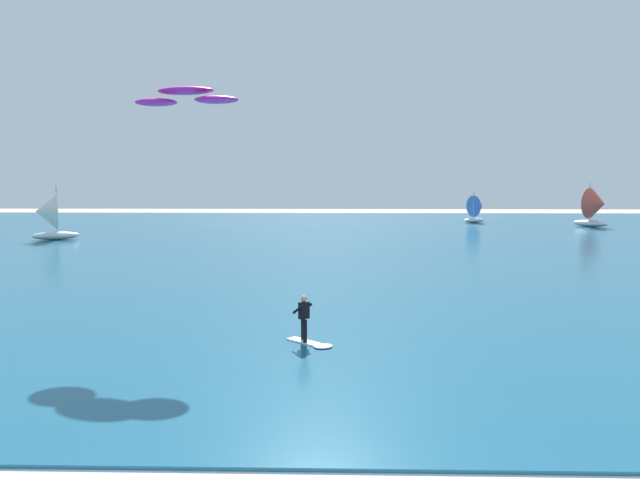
% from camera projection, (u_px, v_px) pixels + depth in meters
% --- Properties ---
extents(ocean, '(160.00, 90.00, 0.10)m').
position_uv_depth(ocean, '(332.00, 242.00, 57.54)').
color(ocean, '#1E607F').
rests_on(ocean, ground).
extents(shoreline_foam, '(62.28, 2.68, 0.01)m').
position_uv_depth(shoreline_foam, '(442.00, 464.00, 13.15)').
color(shoreline_foam, white).
rests_on(shoreline_foam, ground).
extents(kitesurfer, '(1.81, 1.75, 1.67)m').
position_uv_depth(kitesurfer, '(308.00, 326.00, 22.29)').
color(kitesurfer, white).
rests_on(kitesurfer, ocean).
extents(kite, '(4.90, 2.83, 0.71)m').
position_uv_depth(kite, '(186.00, 97.00, 26.18)').
color(kite, '#B21999').
extents(sailboat_trailing, '(3.49, 3.11, 3.88)m').
position_uv_depth(sailboat_trailing, '(477.00, 209.00, 80.86)').
color(sailboat_trailing, white).
rests_on(sailboat_trailing, ocean).
extents(sailboat_leading, '(4.36, 4.54, 5.07)m').
position_uv_depth(sailboat_leading, '(596.00, 207.00, 73.53)').
color(sailboat_leading, white).
rests_on(sailboat_leading, ocean).
extents(sailboat_near_shore, '(4.41, 3.94, 4.94)m').
position_uv_depth(sailboat_near_shore, '(48.00, 216.00, 58.43)').
color(sailboat_near_shore, silver).
rests_on(sailboat_near_shore, ocean).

